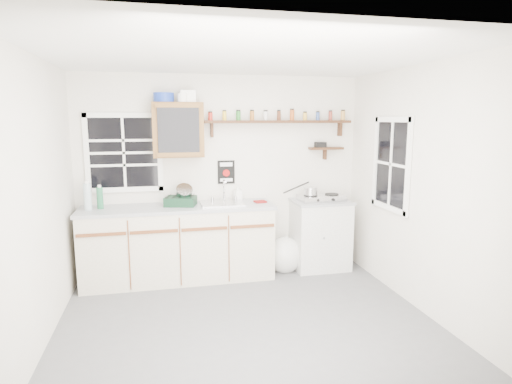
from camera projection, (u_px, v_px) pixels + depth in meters
room at (247, 196)px, 3.96m from camera, size 3.64×3.24×2.54m
main_cabinet at (179, 243)px, 5.22m from camera, size 2.31×0.63×0.92m
right_cabinet at (320, 234)px, 5.64m from camera, size 0.73×0.57×0.91m
sink at (222, 203)px, 5.26m from camera, size 0.52×0.44×0.29m
upper_cabinet at (178, 130)px, 5.13m from camera, size 0.60×0.32×0.65m
upper_cabinet_clutter at (174, 97)px, 5.06m from camera, size 0.49×0.24×0.14m
spice_shelf at (279, 121)px, 5.45m from camera, size 1.91×0.18×0.35m
secondary_shelf at (324, 148)px, 5.66m from camera, size 0.45×0.16×0.24m
warning_sign at (226, 172)px, 5.49m from camera, size 0.22×0.02×0.30m
window_back at (124, 153)px, 5.18m from camera, size 0.93×0.03×0.98m
window_right at (391, 164)px, 4.84m from camera, size 0.03×0.78×1.08m
water_bottles at (92, 197)px, 4.92m from camera, size 0.21×0.13×0.34m
dish_rack at (182, 198)px, 5.17m from camera, size 0.42×0.35×0.27m
soap_bottle at (238, 193)px, 5.49m from camera, size 0.11×0.11×0.20m
rag at (260, 202)px, 5.37m from camera, size 0.16×0.14×0.02m
hotplate at (321, 198)px, 5.53m from camera, size 0.60×0.35×0.08m
saucepan at (310, 191)px, 5.49m from camera, size 0.42×0.24×0.18m
trash_bag at (285, 255)px, 5.55m from camera, size 0.44×0.40×0.50m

